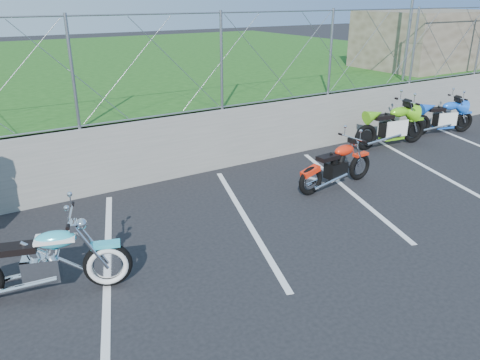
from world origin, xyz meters
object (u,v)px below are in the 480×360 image
cruiser_turquoise (45,264)px  sportbike_green (392,127)px  naked_orange (337,167)px  sportbike_blue (444,118)px

cruiser_turquoise → sportbike_green: size_ratio=0.97×
cruiser_turquoise → naked_orange: (5.62, 0.75, -0.02)m
cruiser_turquoise → sportbike_green: (8.67, 2.05, 0.05)m
cruiser_turquoise → sportbike_green: sportbike_green is taller
cruiser_turquoise → sportbike_blue: cruiser_turquoise is taller
sportbike_green → sportbike_blue: (2.11, 0.03, -0.05)m
sportbike_green → sportbike_blue: 2.11m
cruiser_turquoise → sportbike_blue: 10.98m
naked_orange → sportbike_green: 3.31m
sportbike_blue → naked_orange: bearing=-149.1°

